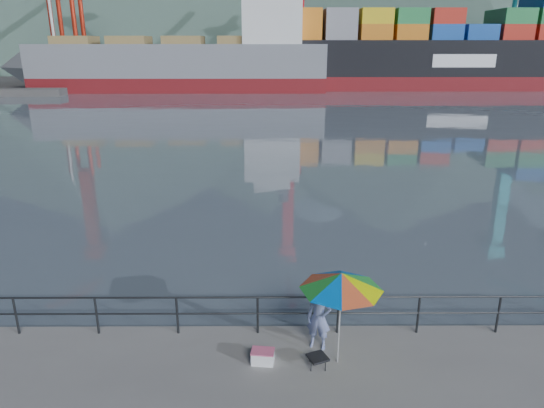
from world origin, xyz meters
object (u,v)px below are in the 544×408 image
(cooler_bag, at_px, (263,357))
(bulk_carrier, at_px, (192,63))
(container_ship, at_px, (463,52))
(fisherman, at_px, (319,318))
(beach_umbrella, at_px, (341,281))

(cooler_bag, height_order, bulk_carrier, bulk_carrier)
(cooler_bag, xyz_separation_m, container_ship, (32.56, 75.27, 5.67))
(fisherman, relative_size, beach_umbrella, 0.71)
(beach_umbrella, distance_m, bulk_carrier, 71.97)
(fisherman, height_order, bulk_carrier, bulk_carrier)
(fisherman, distance_m, bulk_carrier, 71.36)
(cooler_bag, bearing_deg, fisherman, 31.44)
(bulk_carrier, distance_m, container_ship, 45.03)
(beach_umbrella, xyz_separation_m, bulk_carrier, (-13.90, 70.58, 2.16))
(bulk_carrier, bearing_deg, fisherman, -79.07)
(fisherman, relative_size, container_ship, 0.03)
(fisherman, height_order, beach_umbrella, beach_umbrella)
(beach_umbrella, relative_size, bulk_carrier, 0.05)
(bulk_carrier, bearing_deg, cooler_bag, -80.20)
(fisherman, bearing_deg, container_ship, 85.31)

